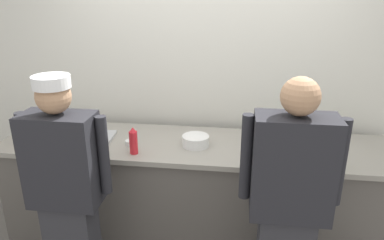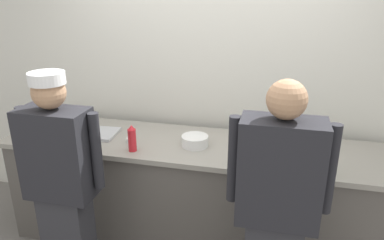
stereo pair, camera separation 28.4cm
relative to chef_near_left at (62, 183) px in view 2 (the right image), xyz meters
The scene contains 13 objects.
wall_back 1.57m from the chef_near_left, 57.78° to the left, with size 5.01×0.10×2.96m.
prep_counter 1.13m from the chef_near_left, 43.04° to the left, with size 3.19×0.75×0.93m.
chef_near_left is the anchor object (origin of this frame).
chef_center 1.42m from the chef_near_left, ahead, with size 0.61×0.24×1.67m.
plate_stack_front 1.03m from the chef_near_left, 41.54° to the left, with size 0.21×0.21×0.08m.
mixing_bowl_steel 1.59m from the chef_near_left, 27.24° to the left, with size 0.37×0.37×0.11m, color #B7BABF.
sheet_tray 0.73m from the chef_near_left, 104.60° to the left, with size 0.50×0.28×0.02m, color #B7BABF.
squeeze_bottle_primary 0.80m from the chef_near_left, 136.33° to the left, with size 0.06×0.06×0.21m.
squeeze_bottle_secondary 1.76m from the chef_near_left, 15.78° to the left, with size 0.06×0.06×0.21m.
squeeze_bottle_spare 0.60m from the chef_near_left, 56.10° to the left, with size 0.06×0.06×0.21m.
ramekin_green_sauce 1.85m from the chef_near_left, 23.67° to the left, with size 0.10×0.10×0.04m.
ramekin_orange_sauce 0.68m from the chef_near_left, 68.74° to the left, with size 0.08×0.08×0.04m.
deli_cup 0.95m from the chef_near_left, 124.80° to the left, with size 0.09×0.09×0.08m, color white.
Camera 2 is at (0.59, -2.20, 2.11)m, focal length 33.81 mm.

